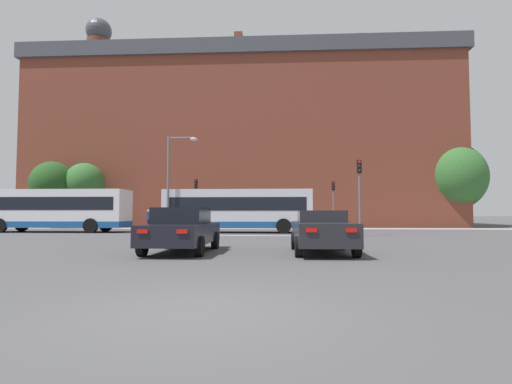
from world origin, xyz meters
TOP-DOWN VIEW (x-y plane):
  - ground_plane at (0.00, 0.00)m, footprint 400.00×400.00m
  - stop_line_strip at (0.00, 18.57)m, footprint 9.58×0.30m
  - far_pavement at (0.00, 29.90)m, footprint 70.64×2.50m
  - brick_civic_building at (-3.06, 39.69)m, footprint 45.11×14.48m
  - car_saloon_left at (-2.25, 8.16)m, footprint 2.06×4.59m
  - car_roadster_right at (2.53, 8.18)m, footprint 1.99×4.41m
  - bus_crossing_lead at (-1.77, 22.27)m, footprint 10.18×2.73m
  - bus_crossing_trailing at (-14.93, 22.27)m, footprint 10.41×2.66m
  - traffic_light_far_right at (5.82, 29.50)m, footprint 0.26×0.31m
  - traffic_light_far_left at (-6.21, 29.19)m, footprint 0.26×0.31m
  - traffic_light_near_right at (5.91, 18.71)m, footprint 0.26×0.31m
  - street_lamp_junction at (-5.93, 20.69)m, footprint 2.03×0.36m
  - pedestrian_waiting at (-10.52, 29.52)m, footprint 0.24×0.41m
  - tree_by_building at (18.23, 34.48)m, footprint 6.11×6.11m
  - tree_kerbside at (-17.13, 30.88)m, footprint 3.65×3.65m
  - tree_distant at (-19.82, 30.13)m, footprint 3.92×3.92m

SIDE VIEW (x-z plane):
  - ground_plane at x=0.00m, z-range 0.00..0.00m
  - stop_line_strip at x=0.00m, z-range 0.00..0.01m
  - far_pavement at x=0.00m, z-range 0.00..0.01m
  - car_roadster_right at x=2.53m, z-range 0.01..1.44m
  - car_saloon_left at x=-2.25m, z-range 0.01..1.54m
  - pedestrian_waiting at x=-10.52m, z-range 0.14..1.82m
  - bus_crossing_lead at x=-1.77m, z-range 0.11..3.08m
  - bus_crossing_trailing at x=-14.93m, z-range 0.11..3.13m
  - traffic_light_far_right at x=5.82m, z-range 0.72..4.87m
  - traffic_light_far_left at x=-6.21m, z-range 0.74..5.09m
  - traffic_light_near_right at x=5.91m, z-range 0.76..5.31m
  - street_lamp_junction at x=-5.93m, z-range 0.77..7.31m
  - tree_distant at x=-19.82m, z-range 1.00..7.14m
  - tree_kerbside at x=-17.13m, z-range 1.10..7.17m
  - tree_by_building at x=18.23m, z-range 0.86..8.99m
  - brick_civic_building at x=-3.06m, z-range -2.81..21.67m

